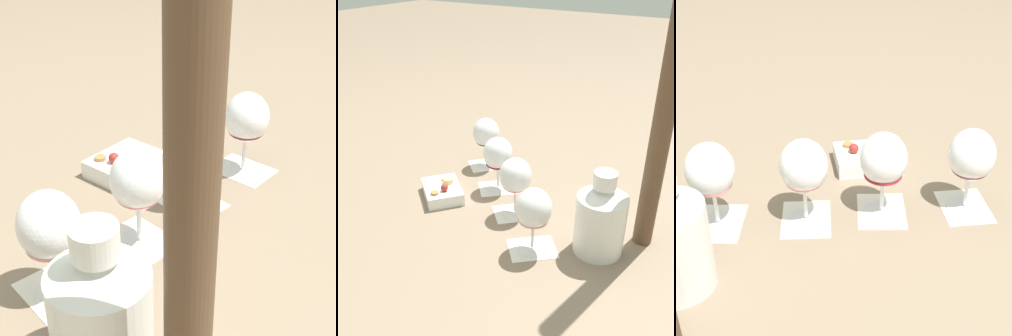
# 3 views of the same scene
# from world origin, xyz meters

# --- Properties ---
(ground_plane) EXTENTS (8.00, 8.00, 0.00)m
(ground_plane) POSITION_xyz_m (0.00, 0.00, 0.00)
(ground_plane) COLOR #7F6B56
(tasting_card_0) EXTENTS (0.15, 0.14, 0.00)m
(tasting_card_0) POSITION_xyz_m (-0.17, 0.16, 0.00)
(tasting_card_0) COLOR silver
(tasting_card_0) RESTS_ON ground_plane
(tasting_card_1) EXTENTS (0.14, 0.14, 0.00)m
(tasting_card_1) POSITION_xyz_m (-0.05, 0.04, 0.00)
(tasting_card_1) COLOR silver
(tasting_card_1) RESTS_ON ground_plane
(tasting_card_2) EXTENTS (0.15, 0.14, 0.00)m
(tasting_card_2) POSITION_xyz_m (0.06, -0.05, 0.00)
(tasting_card_2) COLOR silver
(tasting_card_2) RESTS_ON ground_plane
(tasting_card_3) EXTENTS (0.14, 0.15, 0.00)m
(tasting_card_3) POSITION_xyz_m (0.18, -0.16, 0.00)
(tasting_card_3) COLOR silver
(tasting_card_3) RESTS_ON ground_plane
(wine_glass_0) EXTENTS (0.09, 0.09, 0.17)m
(wine_glass_0) POSITION_xyz_m (-0.17, 0.16, 0.11)
(wine_glass_0) COLOR white
(wine_glass_0) RESTS_ON tasting_card_0
(wine_glass_1) EXTENTS (0.09, 0.09, 0.17)m
(wine_glass_1) POSITION_xyz_m (-0.05, 0.04, 0.11)
(wine_glass_1) COLOR white
(wine_glass_1) RESTS_ON tasting_card_1
(wine_glass_2) EXTENTS (0.09, 0.09, 0.17)m
(wine_glass_2) POSITION_xyz_m (0.06, -0.05, 0.11)
(wine_glass_2) COLOR white
(wine_glass_2) RESTS_ON tasting_card_2
(wine_glass_3) EXTENTS (0.09, 0.09, 0.17)m
(wine_glass_3) POSITION_xyz_m (0.18, -0.16, 0.11)
(wine_glass_3) COLOR white
(wine_glass_3) RESTS_ON tasting_card_3
(snack_dish) EXTENTS (0.17, 0.17, 0.06)m
(snack_dish) POSITION_xyz_m (0.17, 0.08, 0.02)
(snack_dish) COLOR white
(snack_dish) RESTS_ON ground_plane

